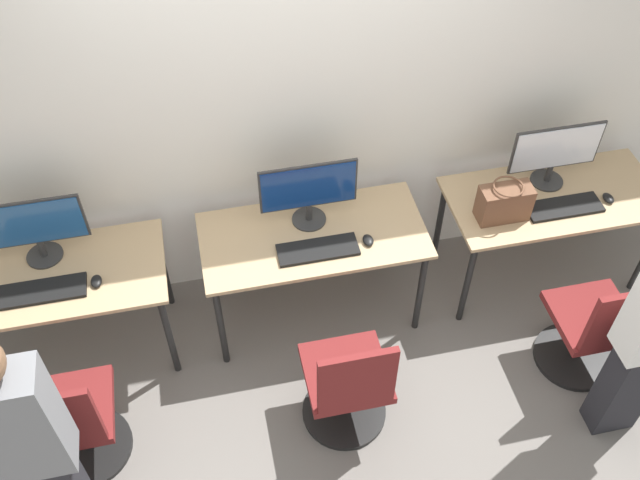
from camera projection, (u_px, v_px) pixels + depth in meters
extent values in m
plane|color=slate|center=(324.00, 349.00, 4.40)|extent=(20.00, 20.00, 0.00)
cube|color=silver|center=(296.00, 91.00, 3.86)|extent=(12.00, 0.05, 2.80)
cube|color=tan|center=(45.00, 278.00, 3.87)|extent=(1.30, 0.62, 0.02)
cylinder|color=black|center=(169.00, 336.00, 4.05)|extent=(0.04, 0.04, 0.69)
cylinder|color=black|center=(163.00, 267.00, 4.40)|extent=(0.04, 0.04, 0.69)
cylinder|color=#2D2D2D|center=(45.00, 255.00, 3.96)|extent=(0.20, 0.20, 0.01)
cylinder|color=#2D2D2D|center=(42.00, 248.00, 3.91)|extent=(0.04, 0.04, 0.11)
cube|color=#2D2D2D|center=(31.00, 223.00, 3.77)|extent=(0.56, 0.01, 0.30)
cube|color=navy|center=(31.00, 224.00, 3.77)|extent=(0.53, 0.01, 0.28)
cube|color=black|center=(43.00, 291.00, 3.78)|extent=(0.46, 0.16, 0.02)
ellipsoid|color=black|center=(96.00, 281.00, 3.82)|extent=(0.06, 0.09, 0.03)
cylinder|color=black|center=(89.00, 447.00, 3.95)|extent=(0.48, 0.48, 0.03)
cylinder|color=black|center=(80.00, 430.00, 3.80)|extent=(0.04, 0.04, 0.37)
cube|color=maroon|center=(70.00, 411.00, 3.65)|extent=(0.44, 0.44, 0.05)
cube|color=maroon|center=(55.00, 423.00, 3.33)|extent=(0.40, 0.04, 0.44)
cube|color=slate|center=(13.00, 423.00, 2.88)|extent=(0.36, 0.20, 0.65)
cube|color=tan|center=(313.00, 236.00, 4.09)|extent=(1.30, 0.62, 0.02)
cylinder|color=black|center=(221.00, 327.00, 4.09)|extent=(0.04, 0.04, 0.69)
cylinder|color=black|center=(420.00, 292.00, 4.26)|extent=(0.04, 0.04, 0.69)
cylinder|color=black|center=(211.00, 260.00, 4.44)|extent=(0.04, 0.04, 0.69)
cylinder|color=black|center=(396.00, 230.00, 4.61)|extent=(0.04, 0.04, 0.69)
cylinder|color=#2D2D2D|center=(309.00, 219.00, 4.15)|extent=(0.20, 0.20, 0.01)
cylinder|color=#2D2D2D|center=(309.00, 212.00, 4.10)|extent=(0.04, 0.04, 0.11)
cube|color=#2D2D2D|center=(308.00, 186.00, 3.96)|extent=(0.56, 0.01, 0.30)
cube|color=navy|center=(309.00, 187.00, 3.96)|extent=(0.53, 0.01, 0.28)
cube|color=black|center=(318.00, 250.00, 3.98)|extent=(0.46, 0.16, 0.02)
ellipsoid|color=black|center=(368.00, 240.00, 4.02)|extent=(0.06, 0.09, 0.03)
cylinder|color=black|center=(344.00, 411.00, 4.10)|extent=(0.48, 0.48, 0.03)
cylinder|color=black|center=(345.00, 393.00, 3.95)|extent=(0.04, 0.04, 0.37)
cube|color=maroon|center=(346.00, 373.00, 3.80)|extent=(0.44, 0.44, 0.05)
cube|color=maroon|center=(357.00, 381.00, 3.48)|extent=(0.40, 0.04, 0.44)
cube|color=tan|center=(555.00, 197.00, 4.30)|extent=(1.30, 0.62, 0.02)
cylinder|color=black|center=(467.00, 284.00, 4.31)|extent=(0.04, 0.04, 0.69)
cylinder|color=black|center=(439.00, 223.00, 4.65)|extent=(0.04, 0.04, 0.69)
cylinder|color=black|center=(608.00, 196.00, 4.82)|extent=(0.04, 0.04, 0.69)
cylinder|color=#2D2D2D|center=(546.00, 180.00, 4.37)|extent=(0.20, 0.20, 0.01)
cylinder|color=#2D2D2D|center=(549.00, 173.00, 4.33)|extent=(0.04, 0.04, 0.11)
cube|color=#2D2D2D|center=(556.00, 148.00, 4.19)|extent=(0.56, 0.01, 0.30)
cube|color=silver|center=(557.00, 148.00, 4.18)|extent=(0.53, 0.01, 0.28)
cube|color=black|center=(564.00, 207.00, 4.21)|extent=(0.46, 0.16, 0.02)
ellipsoid|color=black|center=(608.00, 198.00, 4.25)|extent=(0.06, 0.09, 0.03)
cylinder|color=black|center=(573.00, 356.00, 4.35)|extent=(0.48, 0.48, 0.03)
cylinder|color=black|center=(582.00, 338.00, 4.20)|extent=(0.04, 0.04, 0.37)
cube|color=maroon|center=(592.00, 317.00, 4.05)|extent=(0.44, 0.44, 0.05)
cube|color=maroon|center=(623.00, 320.00, 3.73)|extent=(0.40, 0.04, 0.44)
cube|color=#232328|center=(626.00, 385.00, 3.81)|extent=(0.25, 0.16, 0.74)
cube|color=brown|center=(504.00, 203.00, 4.09)|extent=(0.30, 0.14, 0.22)
torus|color=brown|center=(509.00, 187.00, 4.00)|extent=(0.18, 0.18, 0.01)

